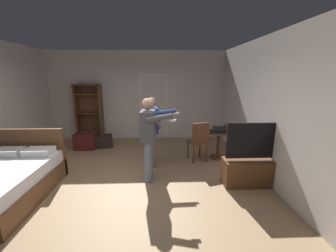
{
  "coord_description": "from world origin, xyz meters",
  "views": [
    {
      "loc": [
        0.7,
        -3.61,
        2.06
      ],
      "look_at": [
        0.87,
        0.59,
        1.06
      ],
      "focal_mm": 22.6,
      "sensor_mm": 36.0,
      "label": 1
    }
  ],
  "objects_px": {
    "bookshelf": "(89,111)",
    "person_blue_shirt": "(149,134)",
    "suitcase_small": "(102,141)",
    "bed": "(5,182)",
    "suitcase_dark": "(85,142)",
    "bottle_on_table": "(226,128)",
    "side_table": "(218,140)",
    "laptop": "(218,130)",
    "person_striped_shirt": "(152,127)",
    "tv_flatscreen": "(254,167)",
    "wooden_chair": "(199,140)"
  },
  "relations": [
    {
      "from": "bed",
      "to": "person_blue_shirt",
      "type": "height_order",
      "value": "person_blue_shirt"
    },
    {
      "from": "bookshelf",
      "to": "suitcase_small",
      "type": "relative_size",
      "value": 3.13
    },
    {
      "from": "laptop",
      "to": "tv_flatscreen",
      "type": "bearing_deg",
      "value": -75.29
    },
    {
      "from": "bookshelf",
      "to": "side_table",
      "type": "distance_m",
      "value": 4.14
    },
    {
      "from": "wooden_chair",
      "to": "bottle_on_table",
      "type": "bearing_deg",
      "value": 9.4
    },
    {
      "from": "laptop",
      "to": "suitcase_dark",
      "type": "xyz_separation_m",
      "value": [
        -3.6,
        0.84,
        -0.52
      ]
    },
    {
      "from": "person_blue_shirt",
      "to": "person_striped_shirt",
      "type": "bearing_deg",
      "value": 86.35
    },
    {
      "from": "bottle_on_table",
      "to": "wooden_chair",
      "type": "height_order",
      "value": "wooden_chair"
    },
    {
      "from": "laptop",
      "to": "bottle_on_table",
      "type": "height_order",
      "value": "bottle_on_table"
    },
    {
      "from": "laptop",
      "to": "person_striped_shirt",
      "type": "relative_size",
      "value": 0.21
    },
    {
      "from": "bookshelf",
      "to": "bottle_on_table",
      "type": "relative_size",
      "value": 6.77
    },
    {
      "from": "bed",
      "to": "bottle_on_table",
      "type": "xyz_separation_m",
      "value": [
        4.27,
        1.6,
        0.51
      ]
    },
    {
      "from": "suitcase_dark",
      "to": "side_table",
      "type": "bearing_deg",
      "value": -11.2
    },
    {
      "from": "bookshelf",
      "to": "bottle_on_table",
      "type": "distance_m",
      "value": 4.28
    },
    {
      "from": "tv_flatscreen",
      "to": "laptop",
      "type": "distance_m",
      "value": 1.45
    },
    {
      "from": "wooden_chair",
      "to": "person_striped_shirt",
      "type": "relative_size",
      "value": 0.62
    },
    {
      "from": "person_blue_shirt",
      "to": "bed",
      "type": "bearing_deg",
      "value": -166.43
    },
    {
      "from": "laptop",
      "to": "suitcase_small",
      "type": "xyz_separation_m",
      "value": [
        -3.15,
        0.98,
        -0.57
      ]
    },
    {
      "from": "side_table",
      "to": "wooden_chair",
      "type": "xyz_separation_m",
      "value": [
        -0.54,
        -0.19,
        0.07
      ]
    },
    {
      "from": "bed",
      "to": "person_striped_shirt",
      "type": "height_order",
      "value": "person_striped_shirt"
    },
    {
      "from": "side_table",
      "to": "person_striped_shirt",
      "type": "bearing_deg",
      "value": -167.55
    },
    {
      "from": "bed",
      "to": "person_striped_shirt",
      "type": "relative_size",
      "value": 1.22
    },
    {
      "from": "bed",
      "to": "bookshelf",
      "type": "distance_m",
      "value": 3.49
    },
    {
      "from": "laptop",
      "to": "side_table",
      "type": "bearing_deg",
      "value": 54.86
    },
    {
      "from": "tv_flatscreen",
      "to": "laptop",
      "type": "xyz_separation_m",
      "value": [
        -0.35,
        1.34,
        0.4
      ]
    },
    {
      "from": "bookshelf",
      "to": "person_blue_shirt",
      "type": "height_order",
      "value": "bookshelf"
    },
    {
      "from": "person_blue_shirt",
      "to": "tv_flatscreen",
      "type": "bearing_deg",
      "value": -8.37
    },
    {
      "from": "side_table",
      "to": "suitcase_dark",
      "type": "bearing_deg",
      "value": 167.62
    },
    {
      "from": "bed",
      "to": "wooden_chair",
      "type": "xyz_separation_m",
      "value": [
        3.59,
        1.48,
        0.24
      ]
    },
    {
      "from": "person_striped_shirt",
      "to": "wooden_chair",
      "type": "bearing_deg",
      "value": 8.81
    },
    {
      "from": "side_table",
      "to": "suitcase_small",
      "type": "relative_size",
      "value": 1.21
    },
    {
      "from": "suitcase_dark",
      "to": "person_blue_shirt",
      "type": "bearing_deg",
      "value": -43.25
    },
    {
      "from": "bed",
      "to": "laptop",
      "type": "bearing_deg",
      "value": 21.7
    },
    {
      "from": "laptop",
      "to": "bookshelf",
      "type": "bearing_deg",
      "value": 154.54
    },
    {
      "from": "side_table",
      "to": "bottle_on_table",
      "type": "relative_size",
      "value": 2.61
    },
    {
      "from": "bed",
      "to": "side_table",
      "type": "bearing_deg",
      "value": 22.08
    },
    {
      "from": "bottle_on_table",
      "to": "wooden_chair",
      "type": "bearing_deg",
      "value": -170.6
    },
    {
      "from": "person_blue_shirt",
      "to": "suitcase_small",
      "type": "relative_size",
      "value": 2.85
    },
    {
      "from": "laptop",
      "to": "person_striped_shirt",
      "type": "xyz_separation_m",
      "value": [
        -1.63,
        -0.32,
        0.17
      ]
    },
    {
      "from": "bottle_on_table",
      "to": "laptop",
      "type": "bearing_deg",
      "value": 167.81
    },
    {
      "from": "bookshelf",
      "to": "bottle_on_table",
      "type": "height_order",
      "value": "bookshelf"
    },
    {
      "from": "suitcase_dark",
      "to": "suitcase_small",
      "type": "height_order",
      "value": "suitcase_dark"
    },
    {
      "from": "person_striped_shirt",
      "to": "suitcase_dark",
      "type": "relative_size",
      "value": 2.76
    },
    {
      "from": "tv_flatscreen",
      "to": "bed",
      "type": "bearing_deg",
      "value": -176.3
    },
    {
      "from": "person_blue_shirt",
      "to": "suitcase_small",
      "type": "distance_m",
      "value": 2.62
    },
    {
      "from": "bookshelf",
      "to": "wooden_chair",
      "type": "relative_size",
      "value": 1.83
    },
    {
      "from": "bed",
      "to": "suitcase_dark",
      "type": "height_order",
      "value": "bed"
    },
    {
      "from": "person_striped_shirt",
      "to": "bed",
      "type": "bearing_deg",
      "value": -152.11
    },
    {
      "from": "bed",
      "to": "wooden_chair",
      "type": "relative_size",
      "value": 1.97
    },
    {
      "from": "bottle_on_table",
      "to": "person_striped_shirt",
      "type": "bearing_deg",
      "value": -170.97
    }
  ]
}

